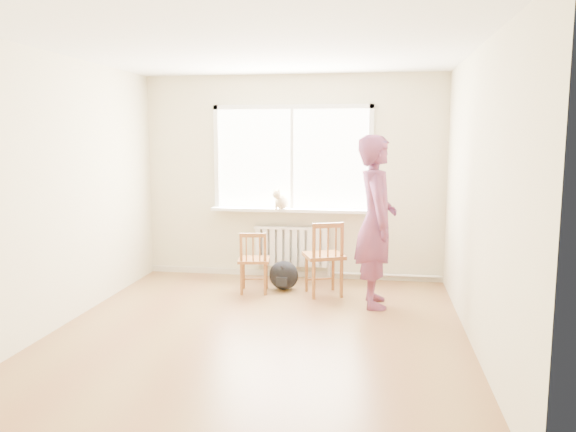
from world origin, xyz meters
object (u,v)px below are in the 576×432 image
at_px(chair_right, 325,258).
at_px(backpack, 284,275).
at_px(person, 376,222).
at_px(cat, 281,200).
at_px(chair_left, 254,262).

xyz_separation_m(chair_right, backpack, (-0.53, 0.19, -0.27)).
xyz_separation_m(person, cat, (-1.23, 0.96, 0.11)).
xyz_separation_m(chair_right, person, (0.59, -0.29, 0.50)).
height_order(chair_right, backpack, chair_right).
relative_size(chair_left, chair_right, 0.84).
bearing_deg(chair_left, person, 161.03).
xyz_separation_m(cat, backpack, (0.11, -0.48, -0.88)).
bearing_deg(chair_right, backpack, -40.84).
distance_m(chair_right, cat, 1.11).
xyz_separation_m(chair_left, backpack, (0.34, 0.20, -0.20)).
bearing_deg(backpack, person, -23.12).
bearing_deg(chair_left, chair_right, 172.62).
distance_m(chair_left, backpack, 0.44).
bearing_deg(cat, chair_right, -26.65).
distance_m(person, cat, 1.57).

